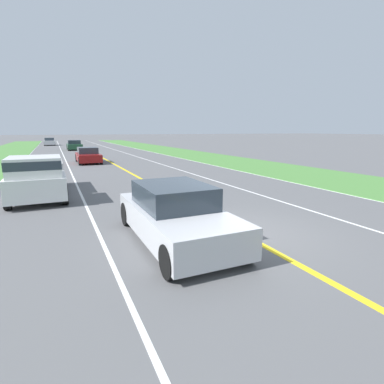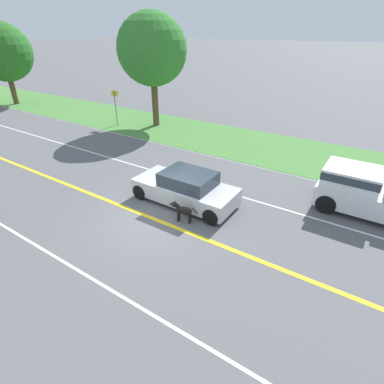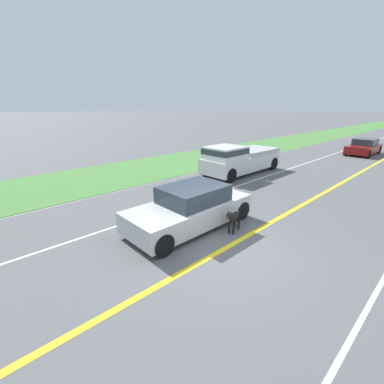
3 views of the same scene
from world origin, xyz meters
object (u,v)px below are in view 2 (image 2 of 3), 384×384
Objects in this scene: roadside_tree_right_near at (152,50)px; street_sign at (115,104)px; ego_car at (186,188)px; roadside_tree_right_far at (3,52)px; dog at (182,210)px.

street_sign is (-1.63, 2.51, -3.63)m from roadside_tree_right_near.
roadside_tree_right_far is at bearing 75.16° from ego_car.
roadside_tree_right_near reaches higher than street_sign.
dog is 26.93m from roadside_tree_right_far.
dog is (-1.28, -0.70, -0.14)m from ego_car.
ego_car is at bearing -121.61° from street_sign.
dog is at bearing -107.12° from roadside_tree_right_far.
dog is 0.16× the size of roadside_tree_right_far.
roadside_tree_right_near reaches higher than ego_car.
roadside_tree_right_near is 16.38m from roadside_tree_right_far.
street_sign reaches higher than dog.
roadside_tree_right_far reaches higher than street_sign.
roadside_tree_right_near is 4.70m from street_sign.
dog is at bearing -136.51° from roadside_tree_right_near.
ego_car is at bearing 13.96° from dog.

